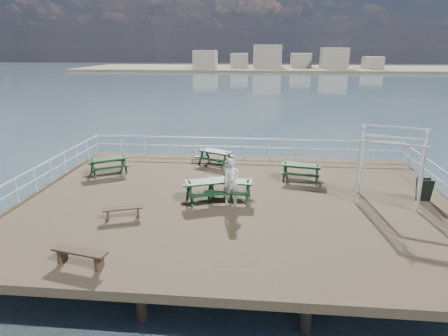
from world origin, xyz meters
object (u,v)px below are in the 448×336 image
trellis_arbor (390,169)px  picnic_table_c (301,169)px  picnic_table_d (229,185)px  person (231,182)px  flat_bench_near (123,210)px  picnic_table_e (209,186)px  flat_bench_far (80,254)px  picnic_table_a (108,162)px  picnic_table_b (216,155)px

trellis_arbor → picnic_table_c: bearing=161.4°
picnic_table_d → person: person is taller
person → flat_bench_near: bearing=-176.1°
picnic_table_d → flat_bench_near: 4.49m
picnic_table_c → picnic_table_e: (-4.04, -3.03, 0.05)m
picnic_table_e → flat_bench_far: picnic_table_e is taller
picnic_table_a → trellis_arbor: bearing=-43.8°
picnic_table_a → picnic_table_d: size_ratio=1.20×
picnic_table_b → person: size_ratio=1.18×
picnic_table_b → flat_bench_far: size_ratio=1.29×
picnic_table_b → flat_bench_far: 11.12m
picnic_table_b → trellis_arbor: (7.69, -4.66, 0.85)m
picnic_table_a → picnic_table_b: size_ratio=1.05×
picnic_table_b → person: person is taller
flat_bench_far → person: 6.60m
flat_bench_far → picnic_table_b: bearing=88.7°
picnic_table_e → picnic_table_c: bearing=15.1°
picnic_table_a → picnic_table_d: 7.01m
picnic_table_a → person: (6.50, -3.50, 0.38)m
flat_bench_near → flat_bench_far: bearing=-111.7°
picnic_table_e → trellis_arbor: (7.35, 0.56, 0.79)m
picnic_table_a → person: size_ratio=1.24×
picnic_table_b → flat_bench_near: picnic_table_b is taller
trellis_arbor → person: bearing=-153.7°
picnic_table_d → flat_bench_near: bearing=-144.1°
picnic_table_a → trellis_arbor: size_ratio=0.75×
picnic_table_d → picnic_table_a: bearing=159.0°
picnic_table_a → picnic_table_c: size_ratio=1.15×
picnic_table_c → flat_bench_near: bearing=-132.8°
picnic_table_a → picnic_table_b: (5.20, 2.08, -0.02)m
picnic_table_c → flat_bench_far: size_ratio=1.17×
picnic_table_c → picnic_table_b: bearing=164.0°
flat_bench_near → trellis_arbor: size_ratio=0.48×
flat_bench_far → person: bearing=65.2°
picnic_table_b → person: bearing=-49.3°
picnic_table_a → picnic_table_d: bearing=-57.0°
picnic_table_b → person: (1.30, -5.58, 0.39)m
picnic_table_d → picnic_table_c: bearing=44.5°
picnic_table_d → picnic_table_e: (-0.83, -0.24, 0.03)m
picnic_table_c → person: 4.60m
picnic_table_c → flat_bench_near: picnic_table_c is taller
picnic_table_c → flat_bench_far: bearing=-118.9°
picnic_table_c → trellis_arbor: bearing=-26.1°
picnic_table_c → picnic_table_a: bearing=-170.1°
picnic_table_e → trellis_arbor: bearing=-17.3°
picnic_table_c → picnic_table_d: bearing=-128.4°
picnic_table_d → picnic_table_e: bearing=-160.7°
picnic_table_b → flat_bench_far: (-2.70, -10.78, -0.19)m
trellis_arbor → picnic_table_e: bearing=-157.5°
picnic_table_d → person: size_ratio=1.04×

